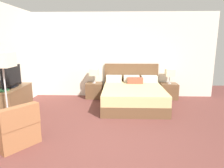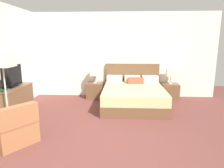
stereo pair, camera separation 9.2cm
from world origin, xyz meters
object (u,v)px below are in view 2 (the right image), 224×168
object	(u,v)px
dresser	(14,101)
tv	(12,77)
floor_lamp	(3,64)
bed	(133,95)
nightstand_right	(170,91)
table_lamp_right	(171,73)
table_lamp_left	(95,72)
nightstand_left	(95,90)
book_red_cover	(3,90)
armchair_by_window	(14,128)

from	to	relation	value
dresser	tv	xyz separation A→B (m)	(0.00, 0.02, 0.61)
floor_lamp	bed	bearing A→B (deg)	34.02
nightstand_right	table_lamp_right	distance (m)	0.61
bed	table_lamp_left	distance (m)	1.52
nightstand_left	floor_lamp	world-z (taller)	floor_lamp
table_lamp_left	book_red_cover	distance (m)	2.78
nightstand_left	book_red_cover	world-z (taller)	book_red_cover
table_lamp_left	floor_lamp	size ratio (longest dim) A/B	0.30
nightstand_right	floor_lamp	size ratio (longest dim) A/B	0.33
nightstand_left	tv	size ratio (longest dim) A/B	0.63
table_lamp_right	floor_lamp	xyz separation A→B (m)	(-3.91, -2.55, 0.54)
floor_lamp	table_lamp_right	bearing A→B (deg)	33.06
bed	tv	bearing A→B (deg)	-161.62
tv	armchair_by_window	xyz separation A→B (m)	(0.72, -1.38, -0.71)
bed	tv	xyz separation A→B (m)	(-3.00, -1.00, 0.69)
table_lamp_left	dresser	bearing A→B (deg)	-135.63
book_red_cover	bed	bearing A→B (deg)	24.92
tv	nightstand_left	bearing A→B (deg)	44.13
table_lamp_left	tv	world-z (taller)	tv
dresser	book_red_cover	size ratio (longest dim) A/B	5.90
table_lamp_left	nightstand_left	bearing A→B (deg)	-90.00
table_lamp_right	book_red_cover	bearing A→B (deg)	-153.30
book_red_cover	armchair_by_window	distance (m)	1.31
floor_lamp	dresser	bearing A→B (deg)	110.68
book_red_cover	floor_lamp	bearing A→B (deg)	-52.75
book_red_cover	floor_lamp	world-z (taller)	floor_lamp
nightstand_left	dresser	size ratio (longest dim) A/B	0.44
table_lamp_right	tv	distance (m)	4.55
tv	armchair_by_window	world-z (taller)	tv
table_lamp_right	book_red_cover	world-z (taller)	table_lamp_right
bed	nightstand_right	size ratio (longest dim) A/B	3.94
table_lamp_left	armchair_by_window	distance (m)	3.33
dresser	floor_lamp	xyz separation A→B (m)	(0.30, -0.81, 1.01)
nightstand_right	armchair_by_window	distance (m)	4.67
nightstand_right	dresser	world-z (taller)	dresser
nightstand_right	table_lamp_right	xyz separation A→B (m)	(0.00, 0.00, 0.61)
table_lamp_right	bed	bearing A→B (deg)	-149.13
table_lamp_left	armchair_by_window	world-z (taller)	table_lamp_left
table_lamp_right	nightstand_right	bearing A→B (deg)	-90.00
nightstand_left	table_lamp_right	distance (m)	2.51
table_lamp_left	bed	bearing A→B (deg)	-30.83
tv	armchair_by_window	bearing A→B (deg)	-62.47
tv	book_red_cover	distance (m)	0.47
bed	floor_lamp	world-z (taller)	floor_lamp
table_lamp_left	table_lamp_right	size ratio (longest dim) A/B	1.00
dresser	book_red_cover	bearing A→B (deg)	-92.07
nightstand_left	table_lamp_left	xyz separation A→B (m)	(0.00, 0.00, 0.61)
nightstand_left	table_lamp_left	world-z (taller)	table_lamp_left
armchair_by_window	table_lamp_right	bearing A→B (deg)	41.57
nightstand_right	armchair_by_window	size ratio (longest dim) A/B	0.55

